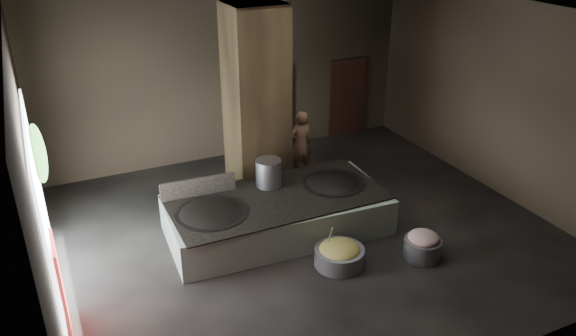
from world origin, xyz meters
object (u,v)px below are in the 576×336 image
wok_right (333,186)px  veg_basin (339,257)px  hearth_platform (277,215)px  meat_basin (422,248)px  wok_left (211,216)px  cook (301,144)px  stock_pot (269,173)px

wok_right → veg_basin: size_ratio=1.38×
hearth_platform → meat_basin: bearing=-40.7°
wok_left → meat_basin: wok_left is taller
wok_left → meat_basin: bearing=-29.4°
wok_left → cook: cook is taller
wok_right → meat_basin: size_ratio=1.81×
hearth_platform → meat_basin: (2.19, -2.10, -0.19)m
hearth_platform → wok_right: (1.35, 0.05, 0.36)m
wok_left → cook: (3.09, 2.27, 0.12)m
stock_pot → meat_basin: 3.52m
hearth_platform → veg_basin: bearing=-67.1°
wok_right → cook: bearing=82.4°
hearth_platform → meat_basin: 3.03m
meat_basin → hearth_platform: bearing=136.2°
wok_left → veg_basin: bearing=-37.8°
stock_pot → veg_basin: size_ratio=0.61×
hearth_platform → veg_basin: 1.74m
stock_pot → meat_basin: size_ratio=0.80×
cook → veg_basin: (-1.06, -3.84, -0.69)m
cook → veg_basin: cook is taller
wok_left → veg_basin: size_ratio=1.48×
wok_right → meat_basin: (0.84, -2.15, -0.55)m
stock_pot → cook: bearing=46.4°
veg_basin → cook: bearing=74.6°
wok_left → hearth_platform: bearing=2.0°
cook → wok_left: bearing=34.7°
hearth_platform → stock_pot: size_ratio=7.67×
wok_left → veg_basin: 2.63m
cook → meat_basin: 4.40m
wok_right → stock_pot: (-1.30, 0.50, 0.38)m
stock_pot → meat_basin: bearing=-51.1°
cook → stock_pot: bearing=44.8°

